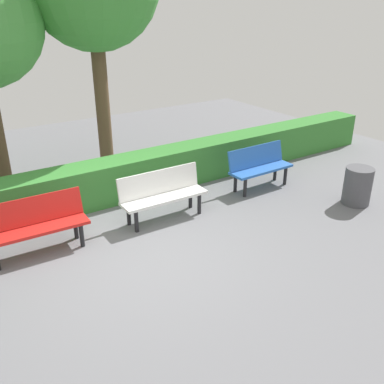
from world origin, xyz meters
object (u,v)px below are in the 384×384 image
bench_red (35,223)px  bench_blue (259,165)px  trash_bin (358,186)px  bench_white (162,193)px

bench_red → bench_blue: bearing=-178.0°
bench_blue → trash_bin: 1.93m
bench_white → bench_red: 2.18m
bench_red → trash_bin: (-5.55, 1.64, -0.12)m
trash_bin → bench_red: bearing=-16.5°
bench_blue → bench_white: 2.36m
bench_white → trash_bin: bench_white is taller
bench_white → trash_bin: bearing=156.4°
bench_blue → bench_red: size_ratio=0.90×
bench_white → bench_red: bench_white is taller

